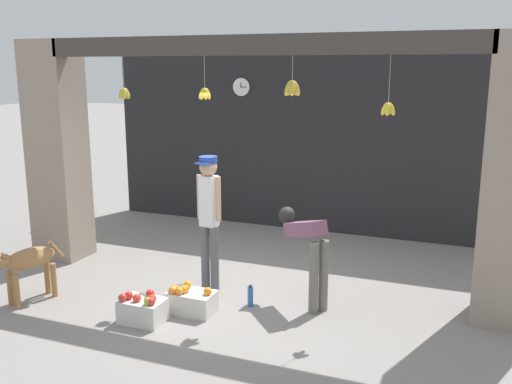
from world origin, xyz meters
The scene contains 11 objects.
ground_plane centered at (0.00, 0.00, 0.00)m, with size 60.00×60.00×0.00m, color gray.
shop_back_wall centered at (0.00, 3.04, 1.59)m, with size 7.42×0.12×3.18m, color #232326.
shop_pillar_left centered at (-3.06, 0.30, 1.59)m, with size 0.70×0.60×3.18m, color gray.
storefront_awning centered at (0.00, 0.12, 3.03)m, with size 5.52×0.26×0.91m.
dog centered at (-2.29, -1.26, 0.51)m, with size 0.45×0.90×0.73m.
shopkeeper centered at (-0.42, -0.10, 1.04)m, with size 0.34×0.29×1.73m.
worker_stooping centered at (0.86, -0.09, 0.75)m, with size 0.74×0.64×1.12m.
fruit_crate_oranges centered at (-0.32, -0.81, 0.15)m, with size 0.54×0.34×0.34m.
fruit_crate_apples centered at (-0.70, -1.24, 0.15)m, with size 0.49×0.34×0.35m.
water_bottle centered at (0.26, -0.40, 0.12)m, with size 0.07×0.07×0.27m.
wall_clock centered at (-1.27, 2.96, 2.45)m, with size 0.33×0.03×0.33m.
Camera 1 is at (2.67, -6.30, 2.83)m, focal length 40.00 mm.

